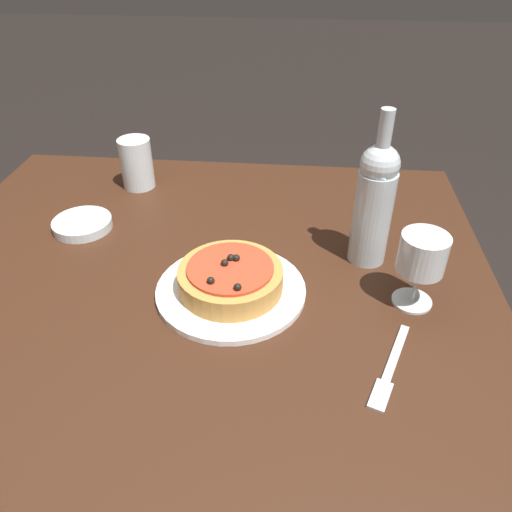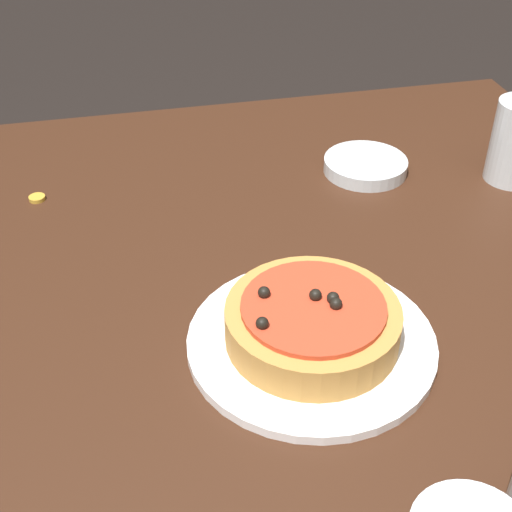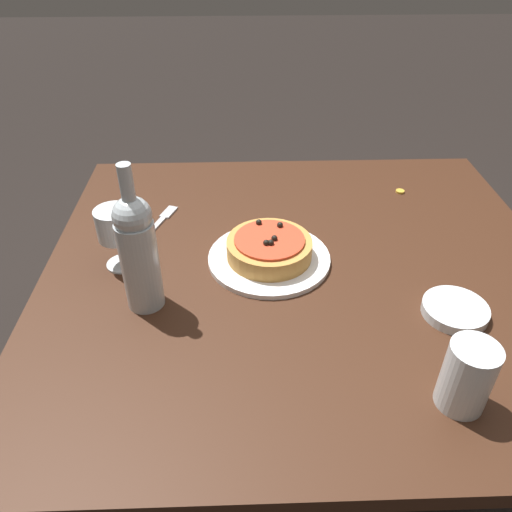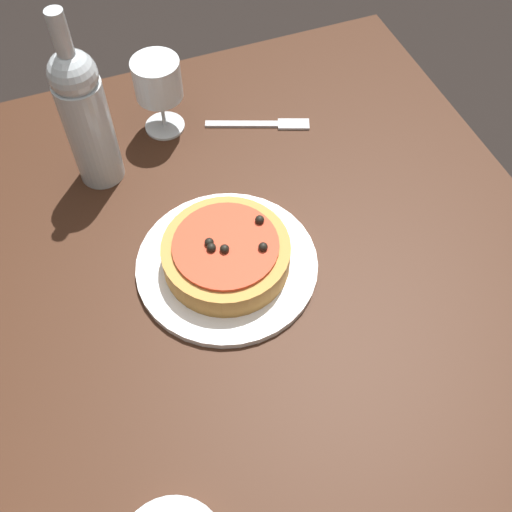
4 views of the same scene
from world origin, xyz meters
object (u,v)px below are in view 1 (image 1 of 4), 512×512
(dinner_plate, at_px, (231,290))
(dining_table, at_px, (197,318))
(wine_glass, at_px, (422,256))
(side_bowl, at_px, (82,224))
(pizza, at_px, (231,278))
(water_cup, at_px, (137,163))
(wine_bottle, at_px, (374,202))
(fork, at_px, (389,371))

(dinner_plate, bearing_deg, dining_table, 163.59)
(wine_glass, height_order, side_bowl, wine_glass)
(pizza, height_order, water_cup, water_cup)
(wine_bottle, bearing_deg, water_cup, 154.26)
(wine_glass, height_order, wine_bottle, wine_bottle)
(dining_table, height_order, wine_bottle, wine_bottle)
(wine_glass, distance_m, side_bowl, 0.73)
(pizza, xyz_separation_m, fork, (0.27, -0.17, -0.03))
(dining_table, distance_m, water_cup, 0.47)
(dinner_plate, xyz_separation_m, pizza, (-0.00, -0.00, 0.03))
(dining_table, height_order, water_cup, water_cup)
(water_cup, bearing_deg, dinner_plate, -54.07)
(dining_table, relative_size, dinner_plate, 4.17)
(water_cup, distance_m, side_bowl, 0.23)
(wine_bottle, bearing_deg, wine_glass, -61.10)
(fork, bearing_deg, dining_table, -97.74)
(wine_glass, distance_m, water_cup, 0.75)
(water_cup, relative_size, side_bowl, 0.97)
(wine_bottle, xyz_separation_m, water_cup, (-0.56, 0.27, -0.07))
(dining_table, relative_size, wine_glass, 8.11)
(dining_table, height_order, side_bowl, side_bowl)
(pizza, relative_size, water_cup, 1.53)
(dinner_plate, relative_size, side_bowl, 2.15)
(dining_table, distance_m, wine_glass, 0.45)
(dinner_plate, xyz_separation_m, side_bowl, (-0.36, 0.19, 0.00))
(pizza, bearing_deg, wine_glass, 0.90)
(pizza, xyz_separation_m, water_cup, (-0.29, 0.41, 0.03))
(dining_table, bearing_deg, side_bowl, 149.24)
(pizza, bearing_deg, water_cup, 125.92)
(dinner_plate, relative_size, water_cup, 2.21)
(wine_glass, relative_size, wine_bottle, 0.46)
(water_cup, bearing_deg, dining_table, -60.32)
(wine_glass, bearing_deg, side_bowl, 164.90)
(dining_table, height_order, wine_glass, wine_glass)
(water_cup, bearing_deg, wine_glass, -32.49)
(dinner_plate, height_order, pizza, pizza)
(wine_glass, bearing_deg, fork, -109.35)
(wine_bottle, distance_m, side_bowl, 0.64)
(dinner_plate, xyz_separation_m, wine_bottle, (0.26, 0.14, 0.13))
(dinner_plate, distance_m, water_cup, 0.50)
(wine_bottle, height_order, water_cup, wine_bottle)
(water_cup, height_order, side_bowl, water_cup)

